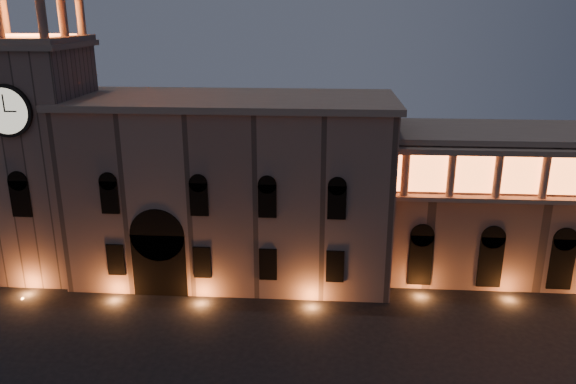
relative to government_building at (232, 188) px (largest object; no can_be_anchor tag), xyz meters
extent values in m
cube|color=#896859|center=(0.08, 0.07, -0.27)|extent=(30.00, 12.00, 17.00)
cube|color=gray|center=(0.08, 0.07, 8.53)|extent=(30.80, 12.80, 0.60)
cube|color=black|center=(-5.92, -5.33, -5.77)|extent=(5.00, 1.40, 6.00)
cylinder|color=black|center=(-5.92, -5.33, -2.77)|extent=(5.00, 1.40, 5.00)
cube|color=orange|center=(-5.92, -5.53, -5.97)|extent=(4.20, 0.20, 5.00)
cube|color=#896859|center=(-18.42, -0.93, 2.23)|extent=(9.00, 9.00, 22.00)
cube|color=gray|center=(-18.42, -0.93, 13.48)|extent=(9.80, 9.80, 0.50)
cylinder|color=black|center=(-18.42, -5.61, 8.23)|extent=(4.60, 0.35, 4.60)
cylinder|color=beige|center=(-18.42, -5.75, 8.23)|extent=(4.00, 0.12, 4.00)
cube|color=gray|center=(-18.42, -0.93, 13.98)|extent=(9.40, 9.40, 0.50)
cube|color=orange|center=(-18.42, -0.93, 14.28)|extent=(6.80, 6.80, 0.15)
cylinder|color=gray|center=(-14.62, -4.73, 16.33)|extent=(0.76, 0.76, 4.20)
cylinder|color=gray|center=(-22.22, 2.87, 16.33)|extent=(0.76, 0.76, 4.20)
cylinder|color=gray|center=(-18.42, 2.87, 16.33)|extent=(0.76, 0.76, 4.20)
cylinder|color=gray|center=(-14.62, 2.87, 16.33)|extent=(0.76, 0.76, 4.20)
cylinder|color=gray|center=(-14.62, -0.93, 16.33)|extent=(0.76, 0.76, 4.20)
cylinder|color=gray|center=(16.08, -3.43, 2.73)|extent=(0.70, 0.70, 4.00)
cylinder|color=gray|center=(20.08, -3.43, 2.73)|extent=(0.70, 0.70, 4.00)
cylinder|color=gray|center=(24.08, -3.43, 2.73)|extent=(0.70, 0.70, 4.00)
cylinder|color=gray|center=(28.08, -3.43, 2.73)|extent=(0.70, 0.70, 4.00)
camera|label=1|loc=(9.15, -51.66, 16.30)|focal=35.00mm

